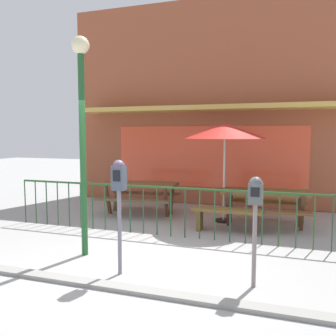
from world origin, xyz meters
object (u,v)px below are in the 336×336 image
Objects in this scene: picnic_table_left at (140,189)px; parking_meter_far at (119,187)px; patio_bench at (227,215)px; parking_meter_near at (255,202)px; patio_umbrella at (225,131)px; street_lamp at (82,112)px; picnic_table_right at (264,198)px.

picnic_table_left is 3.89m from parking_meter_far.
parking_meter_near reaches higher than patio_bench.
patio_umbrella is 3.58m from parking_meter_near.
street_lamp is at bearing 148.60° from parking_meter_far.
parking_meter_far is (-1.76, -3.37, 0.64)m from picnic_table_right.
picnic_table_left is 0.54× the size of street_lamp.
patio_bench is at bearing 106.83° from parking_meter_near.
picnic_table_left is 1.32× the size of parking_meter_near.
patio_bench is 0.87× the size of parking_meter_far.
patio_umbrella is at bearing -4.01° from picnic_table_left.
picnic_table_right is at bearing 48.19° from patio_bench.
parking_meter_near is 3.01m from street_lamp.
picnic_table_right is 3.25m from parking_meter_near.
picnic_table_left is 0.86× the size of patio_umbrella.
parking_meter_near is at bearing 5.09° from parking_meter_far.
patio_umbrella is 1.58× the size of patio_bench.
parking_meter_near is 0.89× the size of parking_meter_far.
picnic_table_left is 2.54m from patio_umbrella.
street_lamp is (-0.91, 0.55, 1.07)m from parking_meter_far.
parking_meter_near is (0.96, -3.32, -0.92)m from patio_umbrella.
parking_meter_near is (0.74, -2.46, 0.76)m from patio_bench.
street_lamp is at bearing -121.21° from patio_umbrella.
parking_meter_near is at bearing -8.16° from street_lamp.
parking_meter_near is at bearing -73.17° from patio_bench.
picnic_table_left is 4.65m from parking_meter_near.
street_lamp is (-1.99, -2.06, 1.96)m from patio_bench.
picnic_table_right is 1.68m from patio_umbrella.
street_lamp is at bearing -133.99° from patio_bench.
picnic_table_left is at bearing 175.99° from patio_umbrella.
picnic_table_left is 2.54m from patio_bench.
patio_umbrella is (2.10, -0.15, 1.42)m from picnic_table_left.
parking_meter_near is at bearing -88.78° from picnic_table_right.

